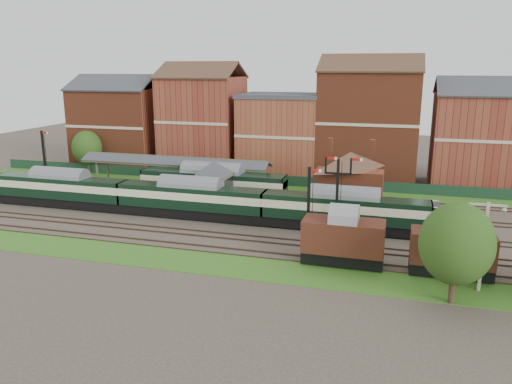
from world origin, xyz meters
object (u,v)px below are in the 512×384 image
(semaphore_bracket, at_px, (338,193))
(goods_van_a, at_px, (343,238))
(signal_box, at_px, (214,185))
(dmu_train, at_px, (191,198))
(platform_railcar, at_px, (213,184))

(semaphore_bracket, xyz_separation_m, goods_van_a, (1.37, -6.50, -2.28))
(signal_box, xyz_separation_m, semaphore_bracket, (15.04, -5.75, 1.44))
(signal_box, distance_m, semaphore_bracket, 16.16)
(dmu_train, xyz_separation_m, goods_van_a, (17.89, -9.00, 0.04))
(semaphore_bracket, height_order, goods_van_a, semaphore_bracket)
(platform_railcar, bearing_deg, goods_van_a, -41.12)
(dmu_train, bearing_deg, semaphore_bracket, -8.60)
(signal_box, height_order, platform_railcar, signal_box)
(goods_van_a, bearing_deg, semaphore_bracket, 101.88)
(platform_railcar, distance_m, goods_van_a, 23.57)
(dmu_train, xyz_separation_m, platform_railcar, (0.13, 6.50, 0.17))
(signal_box, relative_size, semaphore_bracket, 0.73)
(dmu_train, height_order, platform_railcar, platform_railcar)
(semaphore_bracket, bearing_deg, signal_box, 159.08)
(semaphore_bracket, distance_m, platform_railcar, 18.82)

